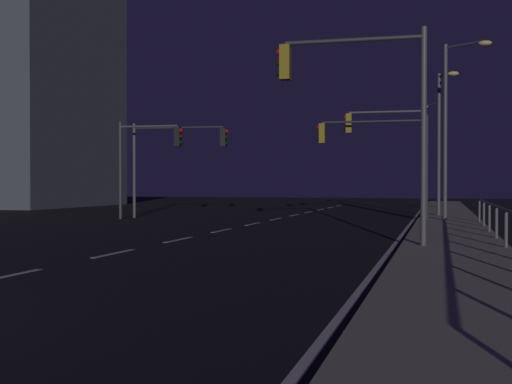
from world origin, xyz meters
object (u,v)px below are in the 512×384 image
Objects in this scene: traffic_light_near_right at (148,151)px; street_lamp_across_street at (452,115)px; traffic_light_far_left at (360,94)px; street_lamp_median at (441,130)px; traffic_light_mid_left at (389,139)px; traffic_light_far_right at (375,145)px; street_lamp_far_end at (437,144)px; traffic_light_near_left at (177,150)px.

street_lamp_across_street is at bearing 3.64° from traffic_light_near_right.
street_lamp_median is at bearing 82.72° from traffic_light_far_left.
street_lamp_across_street reaches higher than traffic_light_near_right.
traffic_light_near_right is at bearing -165.21° from traffic_light_mid_left.
traffic_light_far_right is 0.71× the size of street_lamp_far_end.
traffic_light_far_right is at bearing 10.97° from traffic_light_near_right.
traffic_light_near_right is 11.11m from traffic_light_far_right.
street_lamp_far_end is (2.15, 14.44, 0.61)m from traffic_light_mid_left.
traffic_light_mid_left is at bearing 143.91° from street_lamp_across_street.
traffic_light_far_left is at bearing -85.96° from traffic_light_far_right.
street_lamp_median is (13.95, 5.45, 1.12)m from traffic_light_near_right.
traffic_light_near_right is 14.50m from street_lamp_across_street.
street_lamp_median is at bearing 47.57° from traffic_light_far_right.
traffic_light_far_right is at bearing -122.65° from traffic_light_mid_left.
traffic_light_mid_left is 1.14m from traffic_light_far_right.
traffic_light_near_left is 20.50m from street_lamp_far_end.
traffic_light_near_right is 0.93× the size of traffic_light_far_right.
street_lamp_far_end is at bearing 52.02° from traffic_light_near_right.
street_lamp_across_street is at bearing -84.35° from street_lamp_median.
street_lamp_median is (0.31, -12.02, -0.03)m from street_lamp_far_end.
traffic_light_far_left reaches higher than traffic_light_far_right.
traffic_light_near_left is 0.65× the size of street_lamp_across_street.
street_lamp_across_street is (2.91, -2.12, 0.88)m from traffic_light_mid_left.
traffic_light_far_left is 1.13× the size of traffic_light_near_left.
street_lamp_far_end is at bearing 51.55° from traffic_light_near_left.
traffic_light_near_right is at bearing -122.34° from traffic_light_near_left.
traffic_light_near_left is 10.71m from traffic_light_mid_left.
street_lamp_median reaches higher than traffic_light_near_right.
traffic_light_near_right is 0.66× the size of street_lamp_far_end.
traffic_light_near_left is 1.04× the size of traffic_light_near_right.
street_lamp_median reaches higher than traffic_light_far_right.
street_lamp_far_end reaches higher than traffic_light_mid_left.
traffic_light_mid_left is 3.50m from street_lamp_median.
traffic_light_mid_left is 1.03× the size of traffic_light_far_right.
traffic_light_far_right is at bearing 161.10° from street_lamp_across_street.
street_lamp_across_street is at bearing -87.39° from street_lamp_far_end.
traffic_light_far_right is (9.99, 0.68, 0.12)m from traffic_light_near_left.
traffic_light_far_right is at bearing -132.43° from street_lamp_median.
traffic_light_near_right is at bearing -158.66° from street_lamp_median.
traffic_light_near_left is at bearing -171.42° from traffic_light_mid_left.
street_lamp_far_end reaches higher than traffic_light_near_right.
street_lamp_across_street is at bearing -2.22° from traffic_light_near_left.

